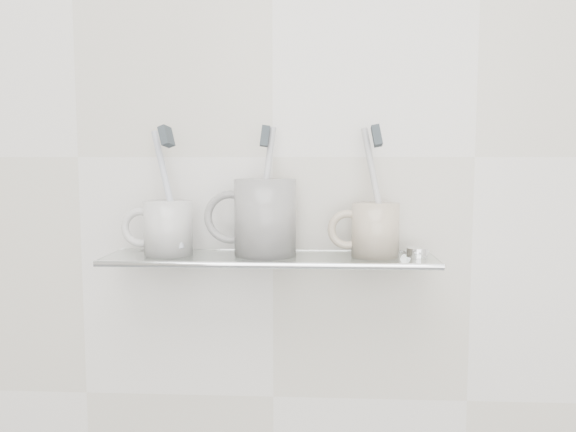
# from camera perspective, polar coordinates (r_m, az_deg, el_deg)

# --- Properties ---
(wall_back) EXTENTS (2.50, 0.00, 2.50)m
(wall_back) POSITION_cam_1_polar(r_m,az_deg,el_deg) (0.91, -1.57, 6.01)
(wall_back) COLOR silver
(wall_back) RESTS_ON ground
(shelf_glass) EXTENTS (0.50, 0.12, 0.01)m
(shelf_glass) POSITION_cam_1_polar(r_m,az_deg,el_deg) (0.86, -1.87, -4.32)
(shelf_glass) COLOR silver
(shelf_glass) RESTS_ON wall_back
(shelf_rail) EXTENTS (0.50, 0.01, 0.01)m
(shelf_rail) POSITION_cam_1_polar(r_m,az_deg,el_deg) (0.80, -2.22, -5.02)
(shelf_rail) COLOR silver
(shelf_rail) RESTS_ON shelf_glass
(bracket_left) EXTENTS (0.02, 0.03, 0.02)m
(bracket_left) POSITION_cam_1_polar(r_m,az_deg,el_deg) (0.95, -14.44, -4.23)
(bracket_left) COLOR silver
(bracket_left) RESTS_ON wall_back
(bracket_right) EXTENTS (0.02, 0.03, 0.02)m
(bracket_right) POSITION_cam_1_polar(r_m,az_deg,el_deg) (0.91, 11.69, -4.52)
(bracket_right) COLOR silver
(bracket_right) RESTS_ON wall_back
(mug_left) EXTENTS (0.08, 0.08, 0.08)m
(mug_left) POSITION_cam_1_polar(r_m,az_deg,el_deg) (0.88, -12.06, -1.17)
(mug_left) COLOR silver
(mug_left) RESTS_ON shelf_glass
(mug_left_handle) EXTENTS (0.06, 0.01, 0.06)m
(mug_left_handle) POSITION_cam_1_polar(r_m,az_deg,el_deg) (0.89, -14.73, -1.14)
(mug_left_handle) COLOR silver
(mug_left_handle) RESTS_ON mug_left
(toothbrush_left) EXTENTS (0.06, 0.06, 0.18)m
(toothbrush_left) POSITION_cam_1_polar(r_m,az_deg,el_deg) (0.88, -12.14, 2.69)
(toothbrush_left) COLOR #AEB4C7
(toothbrush_left) RESTS_ON mug_left
(bristles_left) EXTENTS (0.03, 0.03, 0.04)m
(bristles_left) POSITION_cam_1_polar(r_m,az_deg,el_deg) (0.88, -12.25, 7.92)
(bristles_left) COLOR #30383E
(bristles_left) RESTS_ON toothbrush_left
(mug_center) EXTENTS (0.10, 0.10, 0.12)m
(mug_center) POSITION_cam_1_polar(r_m,az_deg,el_deg) (0.85, -2.33, -0.14)
(mug_center) COLOR silver
(mug_center) RESTS_ON shelf_glass
(mug_center_handle) EXTENTS (0.08, 0.01, 0.08)m
(mug_center_handle) POSITION_cam_1_polar(r_m,az_deg,el_deg) (0.86, -5.86, -0.12)
(mug_center_handle) COLOR silver
(mug_center_handle) RESTS_ON mug_center
(toothbrush_center) EXTENTS (0.03, 0.03, 0.19)m
(toothbrush_center) POSITION_cam_1_polar(r_m,az_deg,el_deg) (0.85, -2.34, 2.72)
(toothbrush_center) COLOR #BCBCBC
(toothbrush_center) RESTS_ON mug_center
(bristles_center) EXTENTS (0.02, 0.03, 0.03)m
(bristles_center) POSITION_cam_1_polar(r_m,az_deg,el_deg) (0.85, -2.37, 8.11)
(bristles_center) COLOR #30383E
(bristles_center) RESTS_ON toothbrush_center
(mug_right) EXTENTS (0.09, 0.09, 0.08)m
(mug_right) POSITION_cam_1_polar(r_m,az_deg,el_deg) (0.86, 8.86, -1.39)
(mug_right) COLOR beige
(mug_right) RESTS_ON shelf_glass
(mug_right_handle) EXTENTS (0.06, 0.01, 0.06)m
(mug_right_handle) POSITION_cam_1_polar(r_m,az_deg,el_deg) (0.85, 6.06, -1.38)
(mug_right_handle) COLOR beige
(mug_right_handle) RESTS_ON mug_right
(toothbrush_right) EXTENTS (0.04, 0.05, 0.19)m
(toothbrush_right) POSITION_cam_1_polar(r_m,az_deg,el_deg) (0.85, 8.92, 2.66)
(toothbrush_right) COLOR #BAB5AF
(toothbrush_right) RESTS_ON mug_right
(bristles_right) EXTENTS (0.02, 0.03, 0.04)m
(bristles_right) POSITION_cam_1_polar(r_m,az_deg,el_deg) (0.85, 9.00, 8.05)
(bristles_right) COLOR #30383E
(bristles_right) RESTS_ON toothbrush_right
(chrome_cap) EXTENTS (0.03, 0.03, 0.01)m
(chrome_cap) POSITION_cam_1_polar(r_m,az_deg,el_deg) (0.87, 12.97, -3.60)
(chrome_cap) COLOR silver
(chrome_cap) RESTS_ON shelf_glass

